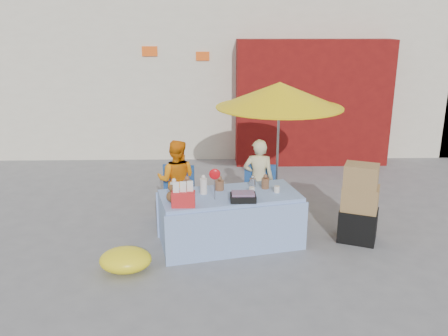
{
  "coord_description": "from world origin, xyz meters",
  "views": [
    {
      "loc": [
        0.11,
        -5.66,
        2.94
      ],
      "look_at": [
        0.26,
        0.6,
        1.0
      ],
      "focal_mm": 38.0,
      "sensor_mm": 36.0,
      "label": 1
    }
  ],
  "objects_px": {
    "vendor_beige": "(258,179)",
    "umbrella": "(280,95)",
    "chair_left": "(177,206)",
    "box_stack": "(359,206)",
    "market_table": "(229,218)",
    "vendor_orange": "(177,180)",
    "chair_right": "(259,206)"
  },
  "relations": [
    {
      "from": "vendor_beige",
      "to": "chair_right",
      "type": "bearing_deg",
      "value": 98.48
    },
    {
      "from": "vendor_beige",
      "to": "vendor_orange",
      "type": "bearing_deg",
      "value": 7.59
    },
    {
      "from": "chair_left",
      "to": "chair_right",
      "type": "distance_m",
      "value": 1.25
    },
    {
      "from": "chair_left",
      "to": "vendor_orange",
      "type": "relative_size",
      "value": 0.68
    },
    {
      "from": "chair_left",
      "to": "box_stack",
      "type": "relative_size",
      "value": 0.76
    },
    {
      "from": "umbrella",
      "to": "vendor_beige",
      "type": "bearing_deg",
      "value": -153.43
    },
    {
      "from": "vendor_beige",
      "to": "umbrella",
      "type": "xyz_separation_m",
      "value": [
        0.3,
        0.15,
        1.26
      ]
    },
    {
      "from": "box_stack",
      "to": "chair_left",
      "type": "bearing_deg",
      "value": 164.85
    },
    {
      "from": "vendor_beige",
      "to": "box_stack",
      "type": "height_order",
      "value": "vendor_beige"
    },
    {
      "from": "umbrella",
      "to": "box_stack",
      "type": "relative_size",
      "value": 1.88
    },
    {
      "from": "umbrella",
      "to": "box_stack",
      "type": "bearing_deg",
      "value": -43.93
    },
    {
      "from": "chair_right",
      "to": "chair_left",
      "type": "bearing_deg",
      "value": -172.41
    },
    {
      "from": "vendor_beige",
      "to": "umbrella",
      "type": "relative_size",
      "value": 0.6
    },
    {
      "from": "vendor_beige",
      "to": "umbrella",
      "type": "distance_m",
      "value": 1.3
    },
    {
      "from": "chair_right",
      "to": "vendor_orange",
      "type": "height_order",
      "value": "vendor_orange"
    },
    {
      "from": "chair_right",
      "to": "vendor_orange",
      "type": "distance_m",
      "value": 1.31
    },
    {
      "from": "chair_left",
      "to": "chair_right",
      "type": "xyz_separation_m",
      "value": [
        1.25,
        0.0,
        0.0
      ]
    },
    {
      "from": "chair_right",
      "to": "box_stack",
      "type": "relative_size",
      "value": 0.76
    },
    {
      "from": "chair_left",
      "to": "box_stack",
      "type": "bearing_deg",
      "value": -7.56
    },
    {
      "from": "vendor_beige",
      "to": "box_stack",
      "type": "xyz_separation_m",
      "value": [
        1.32,
        -0.83,
        -0.12
      ]
    },
    {
      "from": "market_table",
      "to": "vendor_beige",
      "type": "xyz_separation_m",
      "value": [
        0.47,
        0.89,
        0.26
      ]
    },
    {
      "from": "market_table",
      "to": "vendor_orange",
      "type": "height_order",
      "value": "vendor_orange"
    },
    {
      "from": "vendor_beige",
      "to": "box_stack",
      "type": "relative_size",
      "value": 1.14
    },
    {
      "from": "vendor_orange",
      "to": "vendor_beige",
      "type": "relative_size",
      "value": 0.99
    },
    {
      "from": "umbrella",
      "to": "box_stack",
      "type": "distance_m",
      "value": 1.97
    },
    {
      "from": "umbrella",
      "to": "box_stack",
      "type": "height_order",
      "value": "umbrella"
    },
    {
      "from": "vendor_orange",
      "to": "vendor_beige",
      "type": "distance_m",
      "value": 1.25
    },
    {
      "from": "box_stack",
      "to": "vendor_beige",
      "type": "bearing_deg",
      "value": 147.81
    },
    {
      "from": "market_table",
      "to": "umbrella",
      "type": "relative_size",
      "value": 0.98
    },
    {
      "from": "market_table",
      "to": "vendor_orange",
      "type": "bearing_deg",
      "value": 117.88
    },
    {
      "from": "chair_left",
      "to": "vendor_beige",
      "type": "bearing_deg",
      "value": 13.74
    },
    {
      "from": "chair_right",
      "to": "vendor_orange",
      "type": "bearing_deg",
      "value": -178.53
    }
  ]
}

